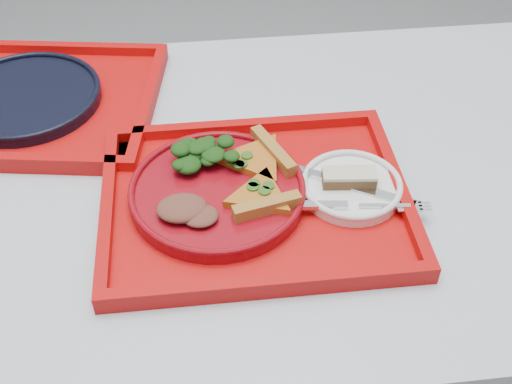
# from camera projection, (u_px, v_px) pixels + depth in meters

# --- Properties ---
(table) EXTENTS (1.60, 0.80, 0.75)m
(table) POSITION_uv_depth(u_px,v_px,m) (198.00, 207.00, 1.06)
(table) COLOR #ABB3C0
(table) RESTS_ON ground
(tray_main) EXTENTS (0.45, 0.35, 0.01)m
(tray_main) POSITION_uv_depth(u_px,v_px,m) (255.00, 202.00, 0.96)
(tray_main) COLOR #B60A09
(tray_main) RESTS_ON table
(tray_far) EXTENTS (0.50, 0.42, 0.01)m
(tray_far) POSITION_uv_depth(u_px,v_px,m) (28.00, 105.00, 1.14)
(tray_far) COLOR #B60A09
(tray_far) RESTS_ON table
(dinner_plate) EXTENTS (0.26, 0.26, 0.02)m
(dinner_plate) POSITION_uv_depth(u_px,v_px,m) (218.00, 193.00, 0.95)
(dinner_plate) COLOR maroon
(dinner_plate) RESTS_ON tray_main
(side_plate) EXTENTS (0.15, 0.15, 0.01)m
(side_plate) POSITION_uv_depth(u_px,v_px,m) (351.00, 188.00, 0.96)
(side_plate) COLOR white
(side_plate) RESTS_ON tray_main
(navy_plate) EXTENTS (0.26, 0.26, 0.02)m
(navy_plate) POSITION_uv_depth(u_px,v_px,m) (26.00, 98.00, 1.13)
(navy_plate) COLOR black
(navy_plate) RESTS_ON tray_far
(pizza_slice_a) EXTENTS (0.12, 0.13, 0.02)m
(pizza_slice_a) POSITION_uv_depth(u_px,v_px,m) (260.00, 193.00, 0.92)
(pizza_slice_a) COLOR gold
(pizza_slice_a) RESTS_ON dinner_plate
(pizza_slice_b) EXTENTS (0.16, 0.15, 0.02)m
(pizza_slice_b) POSITION_uv_depth(u_px,v_px,m) (255.00, 157.00, 0.98)
(pizza_slice_b) COLOR gold
(pizza_slice_b) RESTS_ON dinner_plate
(salad_heap) EXTENTS (0.09, 0.08, 0.05)m
(salad_heap) POSITION_uv_depth(u_px,v_px,m) (205.00, 147.00, 0.98)
(salad_heap) COLOR black
(salad_heap) RESTS_ON dinner_plate
(meat_portion) EXTENTS (0.07, 0.06, 0.02)m
(meat_portion) POSITION_uv_depth(u_px,v_px,m) (182.00, 208.00, 0.90)
(meat_portion) COLOR brown
(meat_portion) RESTS_ON dinner_plate
(dessert_bar) EXTENTS (0.08, 0.04, 0.02)m
(dessert_bar) POSITION_uv_depth(u_px,v_px,m) (349.00, 178.00, 0.95)
(dessert_bar) COLOR #52301B
(dessert_bar) RESTS_ON side_plate
(knife) EXTENTS (0.17, 0.11, 0.01)m
(knife) POSITION_uv_depth(u_px,v_px,m) (354.00, 186.00, 0.95)
(knife) COLOR silver
(knife) RESTS_ON side_plate
(fork) EXTENTS (0.19, 0.04, 0.01)m
(fork) POSITION_uv_depth(u_px,v_px,m) (358.00, 205.00, 0.92)
(fork) COLOR silver
(fork) RESTS_ON side_plate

